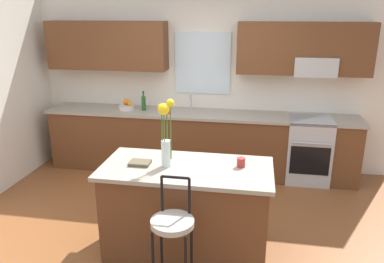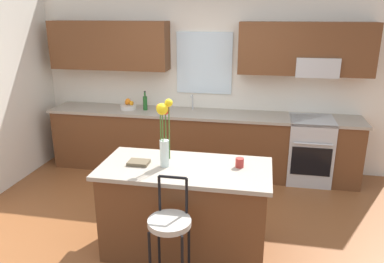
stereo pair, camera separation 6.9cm
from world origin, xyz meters
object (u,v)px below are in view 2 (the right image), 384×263
at_px(bar_stool_near, 170,227).
at_px(flower_vase, 164,129).
at_px(kitchen_island, 185,209).
at_px(oven_range, 309,150).
at_px(mug_ceramic, 240,163).
at_px(cookbook, 139,163).
at_px(bottle_olive_oil, 145,103).
at_px(fruit_bowl_oranges, 128,106).

relative_size(bar_stool_near, flower_vase, 1.58).
height_order(kitchen_island, bar_stool_near, bar_stool_near).
bearing_deg(flower_vase, oven_range, 51.72).
distance_m(oven_range, mug_ceramic, 2.13).
bearing_deg(cookbook, bar_stool_near, -52.37).
xyz_separation_m(kitchen_island, flower_vase, (-0.19, -0.03, 0.83)).
bearing_deg(kitchen_island, bottle_olive_oil, 117.28).
height_order(kitchen_island, cookbook, cookbook).
xyz_separation_m(bar_stool_near, mug_ceramic, (0.51, 0.70, 0.33)).
bearing_deg(flower_vase, fruit_bowl_oranges, 118.71).
height_order(fruit_bowl_oranges, bottle_olive_oil, bottle_olive_oil).
height_order(kitchen_island, mug_ceramic, mug_ceramic).
bearing_deg(flower_vase, cookbook, 179.76).
height_order(cookbook, bottle_olive_oil, bottle_olive_oil).
relative_size(fruit_bowl_oranges, bottle_olive_oil, 0.84).
bearing_deg(bar_stool_near, flower_vase, 107.91).
distance_m(cookbook, fruit_bowl_oranges, 2.19).
relative_size(oven_range, mug_ceramic, 10.22).
relative_size(oven_range, cookbook, 4.60).
bearing_deg(fruit_bowl_oranges, bar_stool_near, -63.56).
bearing_deg(oven_range, mug_ceramic, -114.86).
bearing_deg(fruit_bowl_oranges, mug_ceramic, -46.52).
bearing_deg(bar_stool_near, cookbook, 127.63).
bearing_deg(mug_ceramic, bar_stool_near, -126.19).
bearing_deg(bottle_olive_oil, bar_stool_near, -68.47).
relative_size(flower_vase, cookbook, 3.30).
xyz_separation_m(bar_stool_near, flower_vase, (-0.19, 0.59, 0.66)).
relative_size(kitchen_island, fruit_bowl_oranges, 6.82).
distance_m(oven_range, cookbook, 2.75).
distance_m(kitchen_island, flower_vase, 0.85).
bearing_deg(cookbook, bottle_olive_oil, 105.90).
bearing_deg(bottle_olive_oil, mug_ceramic, -51.02).
distance_m(mug_ceramic, bottle_olive_oil, 2.45).
distance_m(mug_ceramic, cookbook, 0.97).
relative_size(oven_range, kitchen_island, 0.56).
height_order(oven_range, mug_ceramic, mug_ceramic).
xyz_separation_m(flower_vase, mug_ceramic, (0.70, 0.11, -0.33)).
relative_size(bar_stool_near, cookbook, 5.21).
bearing_deg(flower_vase, kitchen_island, 7.60).
bearing_deg(fruit_bowl_oranges, kitchen_island, -56.99).
distance_m(oven_range, fruit_bowl_oranges, 2.73).
bearing_deg(oven_range, flower_vase, -128.28).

